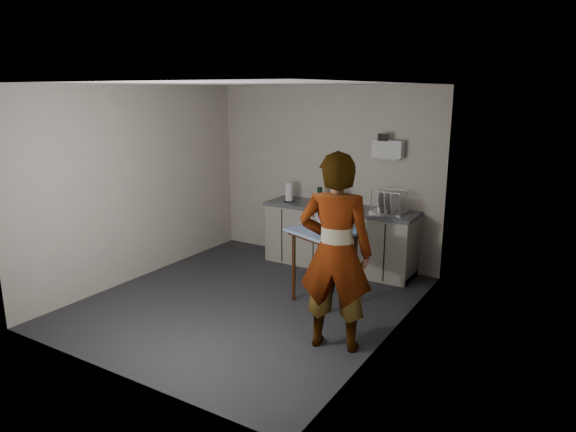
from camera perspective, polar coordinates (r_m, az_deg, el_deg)
The scene contains 15 objects.
ground at distance 6.44m, azimuth -4.36°, elevation -9.38°, with size 4.00×4.00×0.00m, color #2C2C31.
wall_back at distance 7.72m, azimuth 4.12°, elevation 4.61°, with size 3.60×0.02×2.60m, color beige.
wall_right at distance 5.22m, azimuth 11.55°, elevation -0.10°, with size 0.02×4.00×2.60m, color beige.
wall_left at distance 7.23m, azimuth -16.20°, elevation 3.46°, with size 0.02×4.00×2.60m, color beige.
ceiling at distance 5.92m, azimuth -4.83°, elevation 14.39°, with size 3.60×4.00×0.01m, color white.
kitchen_counter at distance 7.48m, azimuth 5.70°, elevation -2.58°, with size 2.24×0.62×0.91m.
wall_shelf at distance 7.19m, azimuth 11.06°, elevation 7.31°, with size 0.42×0.18×0.37m.
side_table at distance 6.14m, azimuth 4.09°, elevation -2.57°, with size 0.92×0.92×0.92m.
standing_man at distance 5.02m, azimuth 5.29°, elevation -4.08°, with size 0.73×0.48×1.99m, color #B2A593.
soap_bottle at distance 7.34m, azimuth 5.57°, elevation 2.29°, with size 0.13×0.13×0.33m, color black.
soda_can at distance 7.37m, azimuth 6.46°, elevation 1.49°, with size 0.06×0.06×0.12m, color red.
dark_bottle at distance 7.49m, azimuth 3.54°, elevation 2.28°, with size 0.07×0.07×0.25m, color black.
paper_towel at distance 7.65m, azimuth 0.13°, elevation 2.63°, with size 0.16×0.16×0.29m.
dish_rack at distance 7.10m, azimuth 11.07°, elevation 0.95°, with size 0.45×0.33×0.31m.
bakery_box at distance 6.10m, azimuth 4.26°, elevation -0.64°, with size 0.40×0.40×0.40m.
Camera 1 is at (3.48, -4.79, 2.53)m, focal length 32.00 mm.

